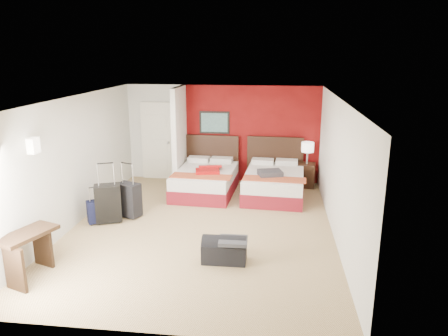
# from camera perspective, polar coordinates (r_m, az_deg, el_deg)

# --- Properties ---
(ground) EXTENTS (6.50, 6.50, 0.00)m
(ground) POSITION_cam_1_polar(r_m,az_deg,el_deg) (8.35, -2.99, -8.01)
(ground) COLOR tan
(ground) RESTS_ON ground
(room_walls) EXTENTS (5.02, 6.52, 2.50)m
(room_walls) POSITION_cam_1_polar(r_m,az_deg,el_deg) (9.61, -9.93, 2.78)
(room_walls) COLOR silver
(room_walls) RESTS_ON ground
(red_accent_panel) EXTENTS (3.50, 0.04, 2.50)m
(red_accent_panel) POSITION_cam_1_polar(r_m,az_deg,el_deg) (10.99, 3.67, 4.52)
(red_accent_panel) COLOR maroon
(red_accent_panel) RESTS_ON ground
(partition_wall) EXTENTS (0.12, 1.20, 2.50)m
(partition_wall) POSITION_cam_1_polar(r_m,az_deg,el_deg) (10.63, -6.01, 4.09)
(partition_wall) COLOR silver
(partition_wall) RESTS_ON ground
(entry_door) EXTENTS (0.82, 0.06, 2.05)m
(entry_door) POSITION_cam_1_polar(r_m,az_deg,el_deg) (11.42, -9.00, 3.62)
(entry_door) COLOR silver
(entry_door) RESTS_ON ground
(bed_left) EXTENTS (1.47, 2.01, 0.58)m
(bed_left) POSITION_cam_1_polar(r_m,az_deg,el_deg) (10.23, -2.51, -1.82)
(bed_left) COLOR white
(bed_left) RESTS_ON ground
(bed_right) EXTENTS (1.48, 2.03, 0.58)m
(bed_right) POSITION_cam_1_polar(r_m,az_deg,el_deg) (10.08, 6.75, -2.19)
(bed_right) COLOR silver
(bed_right) RESTS_ON ground
(red_suitcase_open) EXTENTS (0.69, 0.85, 0.09)m
(red_suitcase_open) POSITION_cam_1_polar(r_m,az_deg,el_deg) (10.03, -2.06, -0.17)
(red_suitcase_open) COLOR #9E0D0E
(red_suitcase_open) RESTS_ON bed_left
(jacket_bundle) EXTENTS (0.61, 0.54, 0.12)m
(jacket_bundle) POSITION_cam_1_polar(r_m,az_deg,el_deg) (9.69, 6.21, -0.70)
(jacket_bundle) COLOR #37373C
(jacket_bundle) RESTS_ON bed_right
(nightstand) EXTENTS (0.47, 0.47, 0.60)m
(nightstand) POSITION_cam_1_polar(r_m,az_deg,el_deg) (10.92, 10.99, -0.94)
(nightstand) COLOR #331D11
(nightstand) RESTS_ON ground
(table_lamp) EXTENTS (0.35, 0.35, 0.55)m
(table_lamp) POSITION_cam_1_polar(r_m,az_deg,el_deg) (10.78, 11.14, 1.98)
(table_lamp) COLOR beige
(table_lamp) RESTS_ON nightstand
(suitcase_black) EXTENTS (0.58, 0.47, 0.75)m
(suitcase_black) POSITION_cam_1_polar(r_m,az_deg,el_deg) (8.77, -15.30, -4.75)
(suitcase_black) COLOR black
(suitcase_black) RESTS_ON ground
(suitcase_charcoal) EXTENTS (0.54, 0.45, 0.69)m
(suitcase_charcoal) POSITION_cam_1_polar(r_m,az_deg,el_deg) (8.96, -12.65, -4.35)
(suitcase_charcoal) COLOR black
(suitcase_charcoal) RESTS_ON ground
(suitcase_navy) EXTENTS (0.38, 0.35, 0.45)m
(suitcase_navy) POSITION_cam_1_polar(r_m,az_deg,el_deg) (8.83, -16.82, -5.78)
(suitcase_navy) COLOR black
(suitcase_navy) RESTS_ON ground
(duffel_bag) EXTENTS (0.72, 0.39, 0.36)m
(duffel_bag) POSITION_cam_1_polar(r_m,az_deg,el_deg) (7.02, 0.03, -11.09)
(duffel_bag) COLOR black
(duffel_bag) RESTS_ON ground
(jacket_draped) EXTENTS (0.47, 0.40, 0.06)m
(jacket_draped) POSITION_cam_1_polar(r_m,az_deg,el_deg) (6.87, 1.24, -9.76)
(jacket_draped) COLOR #36363B
(jacket_draped) RESTS_ON duffel_bag
(desk) EXTENTS (0.71, 0.98, 0.73)m
(desk) POSITION_cam_1_polar(r_m,az_deg,el_deg) (7.12, -24.71, -10.58)
(desk) COLOR black
(desk) RESTS_ON ground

